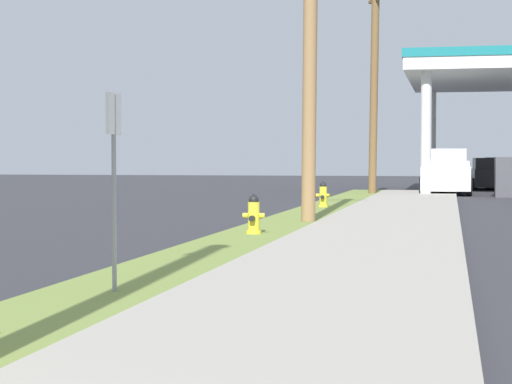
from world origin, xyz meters
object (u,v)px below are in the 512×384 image
street_sign_post (114,150)px  car_black_by_near_pump (490,175)px  truck_white_at_forecourt (444,173)px  fire_hydrant_second (254,217)px  fire_hydrant_third (323,196)px  utility_pole_background (374,88)px  utility_pole_midground (310,17)px

street_sign_post → car_black_by_near_pump: street_sign_post is taller
car_black_by_near_pump → truck_white_at_forecourt: (-2.19, -6.51, 0.19)m
car_black_by_near_pump → fire_hydrant_second: bearing=-100.4°
fire_hydrant_second → car_black_by_near_pump: (5.55, 30.32, 0.28)m
fire_hydrant_third → utility_pole_background: utility_pole_background is taller
fire_hydrant_second → truck_white_at_forecourt: bearing=81.9°
utility_pole_midground → truck_white_at_forecourt: utility_pole_midground is taller
utility_pole_background → street_sign_post: bearing=-90.9°
fire_hydrant_second → car_black_by_near_pump: car_black_by_near_pump is taller
fire_hydrant_third → car_black_by_near_pump: bearing=74.7°
street_sign_post → car_black_by_near_pump: (5.43, 38.04, -0.91)m
utility_pole_midground → fire_hydrant_second: bearing=-98.1°
fire_hydrant_second → utility_pole_midground: bearing=81.9°
utility_pole_midground → street_sign_post: (-0.40, -11.38, -3.09)m
fire_hydrant_third → utility_pole_midground: utility_pole_midground is taller
fire_hydrant_third → car_black_by_near_pump: size_ratio=0.16×
fire_hydrant_second → utility_pole_midground: size_ratio=0.08×
utility_pole_background → street_sign_post: size_ratio=3.99×
fire_hydrant_third → street_sign_post: 17.62m
fire_hydrant_third → street_sign_post: (0.14, -17.58, 1.19)m
fire_hydrant_third → car_black_by_near_pump: car_black_by_near_pump is taller
utility_pole_midground → car_black_by_near_pump: bearing=79.3°
street_sign_post → truck_white_at_forecourt: bearing=84.1°
utility_pole_midground → utility_pole_background: utility_pole_midground is taller
car_black_by_near_pump → street_sign_post: bearing=-98.1°
utility_pole_background → truck_white_at_forecourt: utility_pole_background is taller
car_black_by_near_pump → utility_pole_background: bearing=-118.0°
fire_hydrant_second → fire_hydrant_third: 9.86m
fire_hydrant_second → truck_white_at_forecourt: 24.05m
truck_white_at_forecourt → fire_hydrant_second: bearing=-98.1°
street_sign_post → utility_pole_midground: bearing=88.0°
utility_pole_background → truck_white_at_forecourt: size_ratio=1.55×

